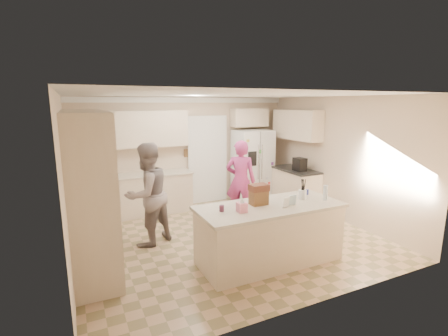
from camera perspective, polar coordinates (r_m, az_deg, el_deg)
name	(u,v)px	position (r m, az deg, el deg)	size (l,w,h in m)	color
floor	(227,238)	(6.18, 0.56, -12.19)	(5.20, 4.60, 0.02)	tan
ceiling	(227,94)	(5.67, 0.61, 12.86)	(5.20, 4.60, 0.02)	white
wall_back	(186,152)	(7.90, -6.76, 2.82)	(5.20, 0.02, 2.60)	beige
wall_front	(315,205)	(3.91, 15.64, -6.36)	(5.20, 0.02, 2.60)	beige
wall_left	(65,185)	(5.23, -26.11, -2.64)	(0.02, 4.60, 2.60)	beige
wall_right	(338,159)	(7.30, 19.37, 1.55)	(0.02, 4.60, 2.60)	beige
crown_back	(185,100)	(7.77, -6.85, 11.79)	(5.20, 0.08, 0.12)	white
pantry_bank	(88,187)	(5.46, -22.73, -3.17)	(0.60, 2.60, 2.35)	beige
back_base_cab	(142,195)	(7.50, -14.21, -4.63)	(2.20, 0.60, 0.88)	beige
back_countertop	(141,175)	(7.38, -14.37, -1.22)	(2.24, 0.63, 0.04)	beige
back_upper_cab	(138,129)	(7.37, -14.96, 6.61)	(2.20, 0.35, 0.80)	beige
doorway_opening	(207,161)	(8.10, -2.96, 1.31)	(0.90, 0.06, 2.10)	black
doorway_casing	(208,161)	(8.07, -2.87, 1.27)	(1.02, 0.03, 2.22)	white
wall_frame_upper	(187,142)	(7.83, -6.57, 4.60)	(0.15, 0.02, 0.20)	brown
wall_frame_lower	(187,153)	(7.87, -6.52, 2.65)	(0.15, 0.02, 0.20)	brown
refrigerator	(252,166)	(8.26, 5.01, 0.42)	(0.90, 0.70, 1.80)	white
fridge_seam	(260,168)	(7.96, 6.30, -0.02)	(0.01, 0.02, 1.78)	gray
fridge_dispenser	(252,159)	(7.79, 5.00, 1.63)	(0.22, 0.03, 0.35)	black
fridge_handle_l	(258,162)	(7.89, 6.07, 0.99)	(0.02, 0.02, 0.85)	silver
fridge_handle_r	(262,162)	(7.95, 6.69, 1.05)	(0.02, 0.02, 0.85)	silver
over_fridge_cab	(249,118)	(8.33, 4.48, 8.84)	(0.95, 0.35, 0.45)	beige
right_base_cab	(295,188)	(8.01, 12.36, -3.53)	(0.60, 1.20, 0.88)	beige
right_countertop	(295,170)	(7.90, 12.44, -0.31)	(0.63, 1.24, 0.04)	#2D2B28
right_upper_cab	(297,125)	(8.00, 12.66, 7.42)	(0.35, 1.50, 0.70)	beige
coffee_maker	(300,164)	(7.69, 13.17, 0.63)	(0.22, 0.28, 0.30)	black
island_base	(269,235)	(5.22, 7.98, -11.53)	(2.20, 0.90, 0.88)	beige
island_top	(270,207)	(5.06, 8.13, -6.73)	(2.28, 0.96, 0.05)	beige
utensil_crock	(302,194)	(5.44, 13.61, -4.54)	(0.13, 0.13, 0.15)	white
tissue_box	(242,207)	(4.68, 3.16, -6.92)	(0.13, 0.13, 0.14)	pink
tissue_plume	(242,200)	(4.64, 3.17, -5.63)	(0.08, 0.08, 0.08)	white
dollhouse_body	(259,198)	(5.02, 6.11, -5.20)	(0.26, 0.18, 0.22)	brown
dollhouse_roof	(259,188)	(4.98, 6.14, -3.43)	(0.28, 0.20, 0.10)	#592D1E
jam_jar	(222,208)	(4.71, -0.42, -7.11)	(0.07, 0.07, 0.09)	#59263F
greeting_card_a	(286,202)	(4.95, 10.89, -5.94)	(0.12, 0.01, 0.16)	white
greeting_card_b	(292,200)	(5.08, 11.94, -5.55)	(0.12, 0.01, 0.16)	silver
water_bottle	(325,193)	(5.48, 17.40, -4.16)	(0.07, 0.07, 0.24)	silver
shaker_salt	(304,192)	(5.68, 13.87, -4.20)	(0.05, 0.05, 0.09)	#353D99
shaker_pepper	(307,192)	(5.72, 14.41, -4.11)	(0.05, 0.05, 0.09)	#353D99
teen_boy	(147,194)	(5.79, -13.32, -4.55)	(0.88, 0.68, 1.81)	gray
teen_girl	(241,181)	(6.80, 2.94, -2.28)	(0.63, 0.41, 1.72)	#BE3C87
fridge_magnets	(260,168)	(7.95, 6.33, -0.03)	(0.76, 0.02, 1.44)	tan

